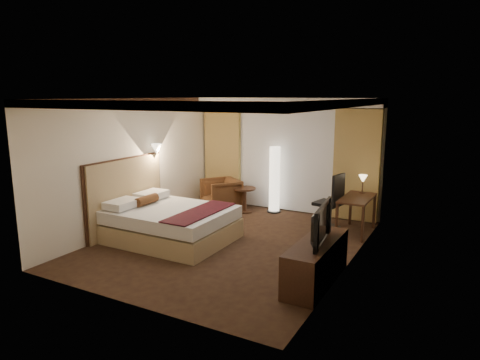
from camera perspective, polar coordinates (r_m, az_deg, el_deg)
The scene contains 21 objects.
floor at distance 8.22m, azimuth -1.35°, elevation -8.37°, with size 4.50×5.50×0.01m, color black.
ceiling at distance 7.75m, azimuth -1.44°, elevation 10.80°, with size 4.50×5.50×0.01m, color white.
back_wall at distance 10.32m, azimuth 6.25°, elevation 3.34°, with size 4.50×0.02×2.70m, color silver.
left_wall at distance 9.19m, azimuth -13.65°, elevation 2.11°, with size 0.02×5.50×2.70m, color silver.
right_wall at distance 7.05m, azimuth 14.68°, elevation -0.68°, with size 0.02×5.50×2.70m, color silver.
crown_molding at distance 7.75m, azimuth -1.44°, elevation 10.36°, with size 4.50×5.50×0.12m, color black, non-canonical shape.
soffit at distance 9.99m, azimuth 5.86°, elevation 10.28°, with size 4.50×0.50×0.20m, color white.
curtain_sheer at distance 10.26m, azimuth 6.07°, elevation 2.73°, with size 2.48×0.04×2.45m, color silver.
curtain_left_drape at distance 10.96m, azimuth -2.30°, elevation 3.33°, with size 1.00×0.14×2.45m, color #AE864F.
curtain_right_drape at distance 9.69m, azimuth 15.26°, elevation 1.89°, with size 1.00×0.14×2.45m, color #AE864F.
wall_sconce at distance 9.40m, azimuth -11.06°, elevation 4.08°, with size 0.24×0.24×0.24m, color white, non-canonical shape.
bed at distance 8.38m, azimuth -9.14°, elevation -5.78°, with size 2.23×1.74×0.65m, color white, non-canonical shape.
headboard at distance 8.99m, azimuth -14.92°, elevation -2.06°, with size 0.12×2.04×1.50m, color tan, non-canonical shape.
armchair at distance 10.45m, azimuth -2.55°, elevation -1.70°, with size 0.81×0.76×0.84m, color #533319.
side_table at distance 10.24m, azimuth 0.60°, elevation -2.67°, with size 0.54×0.54×0.59m, color black, non-canonical shape.
floor_lamp at distance 10.16m, azimuth 4.62°, elevation 0.07°, with size 0.33×0.33×1.59m, color white, non-canonical shape.
desk at distance 8.99m, azimuth 15.23°, elevation -4.53°, with size 0.55×1.16×0.75m, color black, non-canonical shape.
desk_lamp at distance 9.28m, azimuth 16.03°, elevation -0.63°, with size 0.18×0.18×0.34m, color #FFD899, non-canonical shape.
office_chair at distance 9.03m, azimuth 11.65°, elevation -2.81°, with size 0.58×0.58×1.20m, color black, non-canonical shape.
dresser at distance 6.57m, azimuth 10.12°, elevation -10.72°, with size 0.50×1.66×0.64m, color black, non-canonical shape.
television at distance 6.37m, azimuth 10.06°, elevation -5.42°, with size 1.07×0.62×0.14m, color black.
Camera 1 is at (3.87, -6.71, 2.77)m, focal length 32.00 mm.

